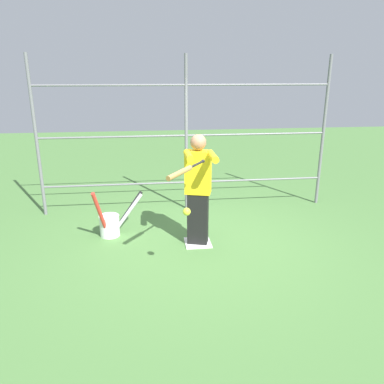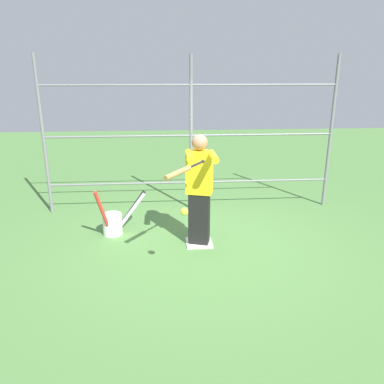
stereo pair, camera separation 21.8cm
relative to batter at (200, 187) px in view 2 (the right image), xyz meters
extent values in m
plane|color=#4C7A3D|center=(0.00, -0.02, -0.92)|extent=(24.00, 24.00, 0.00)
cube|color=white|center=(0.00, -0.02, -0.91)|extent=(0.40, 0.40, 0.02)
cylinder|color=slate|center=(-2.67, -1.62, 0.51)|extent=(0.06, 0.06, 2.87)
cylinder|color=slate|center=(0.00, -1.62, 0.51)|extent=(0.06, 0.06, 2.87)
cylinder|color=slate|center=(2.67, -1.62, 0.51)|extent=(0.06, 0.06, 2.87)
cylinder|color=slate|center=(0.00, -1.62, -0.39)|extent=(5.35, 0.04, 0.04)
cylinder|color=slate|center=(0.00, -1.62, 0.51)|extent=(5.35, 0.04, 0.04)
cylinder|color=slate|center=(0.00, -1.62, 1.41)|extent=(5.35, 0.04, 0.04)
cube|color=black|center=(0.00, -0.02, -0.51)|extent=(0.35, 0.27, 0.83)
cube|color=yellow|center=(0.00, -0.02, 0.22)|extent=(0.42, 0.31, 0.65)
sphere|color=#9E7051|center=(0.00, -0.02, 0.67)|extent=(0.23, 0.23, 0.23)
cylinder|color=yellow|center=(-0.16, 0.26, 0.52)|extent=(0.10, 0.46, 0.10)
cylinder|color=yellow|center=(0.16, 0.16, 0.52)|extent=(0.10, 0.46, 0.10)
sphere|color=black|center=(0.00, 0.44, 0.50)|extent=(0.05, 0.05, 0.05)
cylinder|color=black|center=(0.10, 0.56, 0.49)|extent=(0.23, 0.27, 0.05)
cylinder|color=#B27F42|center=(0.35, 0.87, 0.46)|extent=(0.36, 0.42, 0.10)
sphere|color=yellow|center=(0.29, 1.06, 0.02)|extent=(0.10, 0.10, 0.10)
cylinder|color=white|center=(1.39, -0.48, -0.75)|extent=(0.32, 0.32, 0.34)
torus|color=white|center=(1.39, -0.48, -0.58)|extent=(0.33, 0.33, 0.01)
cylinder|color=#B2B2B7|center=(1.09, -0.60, -0.59)|extent=(0.54, 0.26, 0.62)
cylinder|color=black|center=(1.09, -0.63, -0.58)|extent=(0.54, 0.31, 0.65)
cylinder|color=red|center=(1.48, -0.27, -0.48)|extent=(0.22, 0.38, 0.83)
camera|label=1|loc=(0.75, 5.26, 1.63)|focal=35.00mm
camera|label=2|loc=(0.53, 5.28, 1.63)|focal=35.00mm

